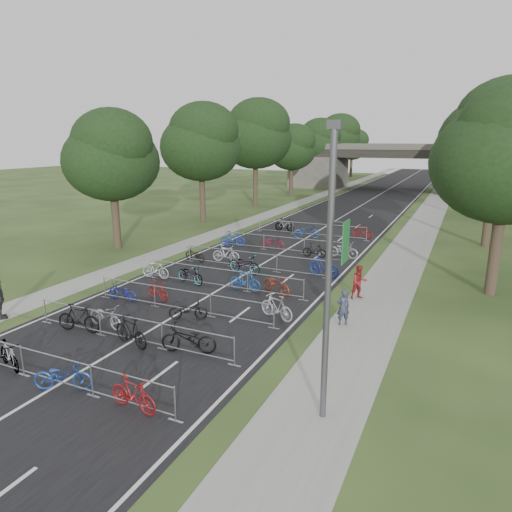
{
  "coord_description": "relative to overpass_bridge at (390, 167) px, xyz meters",
  "views": [
    {
      "loc": [
        11.43,
        -9.33,
        7.76
      ],
      "look_at": [
        0.55,
        14.16,
        1.1
      ],
      "focal_mm": 32.0,
      "sensor_mm": 36.0,
      "label": 1
    }
  ],
  "objects": [
    {
      "name": "barrier_row_2",
      "position": [
        0.0,
        -57.8,
        -2.99
      ],
      "size": [
        9.7,
        0.08,
        1.1
      ],
      "color": "#9B9DA2",
      "rests_on": "ground"
    },
    {
      "name": "bike_9",
      "position": [
        -1.98,
        -56.96,
        -3.04
      ],
      "size": [
        1.69,
        0.95,
        0.98
      ],
      "primitive_type": "imported",
      "rotation": [
        0.0,
        0.0,
        1.25
      ],
      "color": "maroon",
      "rests_on": "ground"
    },
    {
      "name": "barrier_row_5",
      "position": [
        0.0,
        -45.0,
        -2.99
      ],
      "size": [
        9.7,
        0.08,
        1.1
      ],
      "color": "#9B9DA2",
      "rests_on": "ground"
    },
    {
      "name": "tree_right_1",
      "position": [
        13.11,
        -37.07,
        4.37
      ],
      "size": [
        8.18,
        8.18,
        12.47
      ],
      "color": "#33261C",
      "rests_on": "ground"
    },
    {
      "name": "tree_left_4",
      "position": [
        -11.39,
        -1.07,
        3.77
      ],
      "size": [
        7.56,
        7.56,
        11.53
      ],
      "color": "#33261C",
      "rests_on": "ground"
    },
    {
      "name": "tree_right_2",
      "position": [
        13.11,
        -25.07,
        2.41
      ],
      "size": [
        6.16,
        6.16,
        9.39
      ],
      "color": "#33261C",
      "rests_on": "ground"
    },
    {
      "name": "bike_3",
      "position": [
        3.18,
        -65.07,
        -3.0
      ],
      "size": [
        1.83,
        0.7,
        1.07
      ],
      "primitive_type": "imported",
      "rotation": [
        0.0,
        0.0,
        1.46
      ],
      "color": "maroon",
      "rests_on": "ground"
    },
    {
      "name": "sidewalk_right",
      "position": [
        8.0,
        -15.0,
        -3.53
      ],
      "size": [
        3.0,
        140.0,
        0.01
      ],
      "primitive_type": "cube",
      "color": "gray",
      "rests_on": "ground"
    },
    {
      "name": "bike_2",
      "position": [
        0.41,
        -65.09,
        -3.04
      ],
      "size": [
        1.97,
        1.37,
        0.98
      ],
      "primitive_type": "imported",
      "rotation": [
        0.0,
        0.0,
        2.0
      ],
      "color": "navy",
      "rests_on": "ground"
    },
    {
      "name": "tree_left_2",
      "position": [
        -11.39,
        -25.07,
        4.58
      ],
      "size": [
        8.4,
        8.4,
        12.81
      ],
      "color": "#33261C",
      "rests_on": "ground"
    },
    {
      "name": "tree_right_5",
      "position": [
        13.11,
        10.93,
        2.41
      ],
      "size": [
        6.16,
        6.16,
        9.39
      ],
      "color": "#33261C",
      "rests_on": "ground"
    },
    {
      "name": "bike_20",
      "position": [
        -4.03,
        -45.01,
        -2.97
      ],
      "size": [
        1.93,
        0.94,
        1.12
      ],
      "primitive_type": "imported",
      "rotation": [
        0.0,
        0.0,
        1.8
      ],
      "color": "#1C369D",
      "rests_on": "ground"
    },
    {
      "name": "bike_6",
      "position": [
        0.24,
        -61.63,
        -2.94
      ],
      "size": [
        2.04,
        1.06,
        1.18
      ],
      "primitive_type": "imported",
      "rotation": [
        0.0,
        0.0,
        4.44
      ],
      "color": "black",
      "rests_on": "ground"
    },
    {
      "name": "bike_11",
      "position": [
        4.3,
        -56.77,
        -2.97
      ],
      "size": [
        1.94,
        1.16,
        1.12
      ],
      "primitive_type": "imported",
      "rotation": [
        0.0,
        0.0,
        4.35
      ],
      "color": "#B6B5BD",
      "rests_on": "ground"
    },
    {
      "name": "ground",
      "position": [
        0.0,
        -65.0,
        -3.53
      ],
      "size": [
        200.0,
        200.0,
        0.0
      ],
      "primitive_type": "plane",
      "color": "#29401B",
      "rests_on": "ground"
    },
    {
      "name": "bike_27",
      "position": [
        4.08,
        -38.05,
        -2.99
      ],
      "size": [
        1.86,
        0.93,
        1.08
      ],
      "primitive_type": "imported",
      "rotation": [
        0.0,
        0.0,
        4.46
      ],
      "color": "maroon",
      "rests_on": "ground"
    },
    {
      "name": "bike_16",
      "position": [
        -4.3,
        -49.88,
        -3.09
      ],
      "size": [
        1.78,
        0.96,
        0.89
      ],
      "primitive_type": "imported",
      "rotation": [
        0.0,
        0.0,
        4.49
      ],
      "color": "black",
      "rests_on": "ground"
    },
    {
      "name": "tree_right_0",
      "position": [
        13.11,
        -49.07,
        3.39
      ],
      "size": [
        7.17,
        7.17,
        10.93
      ],
      "color": "#33261C",
      "rests_on": "ground"
    },
    {
      "name": "road",
      "position": [
        0.0,
        -15.0,
        -3.53
      ],
      "size": [
        11.0,
        140.0,
        0.01
      ],
      "primitive_type": "cube",
      "color": "black",
      "rests_on": "ground"
    },
    {
      "name": "tree_left_1",
      "position": [
        -11.39,
        -37.07,
        3.77
      ],
      "size": [
        7.56,
        7.56,
        11.53
      ],
      "color": "#33261C",
      "rests_on": "ground"
    },
    {
      "name": "bike_1",
      "position": [
        -2.4,
        -64.84,
        -3.04
      ],
      "size": [
        1.71,
        0.96,
        0.99
      ],
      "primitive_type": "imported",
      "rotation": [
        0.0,
        0.0,
        1.25
      ],
      "color": "#9B9DA2",
      "rests_on": "ground"
    },
    {
      "name": "tree_right_6",
      "position": [
        13.11,
        22.93,
        3.39
      ],
      "size": [
        7.17,
        7.17,
        10.93
      ],
      "color": "#33261C",
      "rests_on": "ground"
    },
    {
      "name": "tree_right_4",
      "position": [
        13.11,
        -1.07,
        4.37
      ],
      "size": [
        8.18,
        8.18,
        12.47
      ],
      "color": "#33261C",
      "rests_on": "ground"
    },
    {
      "name": "bike_13",
      "position": [
        -1.97,
        -54.03,
        -3.01
      ],
      "size": [
        2.12,
        1.24,
        1.05
      ],
      "primitive_type": "imported",
      "rotation": [
        0.0,
        0.0,
        1.29
      ],
      "color": "#9B9DA2",
      "rests_on": "ground"
    },
    {
      "name": "bike_10",
      "position": [
        0.78,
        -58.47,
        -3.09
      ],
      "size": [
        1.79,
        1.3,
        0.89
      ],
      "primitive_type": "imported",
      "rotation": [
        0.0,
        0.0,
        2.04
      ],
      "color": "black",
      "rests_on": "ground"
    },
    {
      "name": "pedestrian_b",
      "position": [
        7.02,
        -52.58,
        -2.68
      ],
      "size": [
        1.05,
        1.03,
        1.71
      ],
      "primitive_type": "imported",
      "rotation": [
        0.0,
        0.0,
        0.69
      ],
      "color": "maroon",
      "rests_on": "ground"
    },
    {
      "name": "barrier_row_4",
      "position": [
        0.0,
        -50.0,
        -2.99
      ],
      "size": [
        9.7,
        0.08,
        1.1
      ],
      "color": "#9B9DA2",
      "rests_on": "ground"
    },
    {
      "name": "bike_12",
      "position": [
        -4.3,
        -54.06,
        -3.0
      ],
      "size": [
        1.79,
        0.58,
        1.07
      ],
      "primitive_type": "imported",
      "rotation": [
        0.0,
        0.0,
        1.61
      ],
      "color": "#A5A5AD",
      "rests_on": "ground"
    },
    {
      "name": "bike_7",
      "position": [
        2.59,
        -61.22,
        -2.98
      ],
      "size": [
        2.23,
        1.31,
        1.11
      ],
      "primitive_type": "imported",
      "rotation": [
        0.0,
        0.0,
        5.0
      ],
      "color": "black",
      "rests_on": "ground"
    },
    {
      "name": "bike_15",
      "position": [
        2.99,
        -53.59,
        -3.03
      ],
      "size": [
        2.03,
        1.46,
        1.02
      ],
      "primitive_type": "imported",
      "rotation": [
        0.0,
        0.0,
        1.12
      ],
      "color": "maroon",
      "rests_on": "ground"
    },
    {
      "name": "bike_5",
      "position": [
        -1.91,
        -60.68,
        -3.03
      ],
      "size": [
        1.99,
        0.93,
        1.01
      ],
      "primitive_type": "imported",
      "rotation": [
        0.0,
        0.0,
        1.43
      ],
      "color": "#939399",
      "rests_on": "ground"
    },
    {
      "name": "bike_23",
      "position": [
        4.26,
        -44.91,
        -2.99
      ],
      "size": [
        2.1,
        0.87,
        1.08
      ],
      "primitive_type": "imported",
      "rotation": [
        0.0,
        0.0,
        1.49
      ],
      "color": "#94959B",
      "rests_on": "ground"
    },
    {
      "name": "barrier_row_3",
      "position": [
        0.0,
        -54.0,
        -2.99
      ],
      "size": [
        9.7,
        0.08,
        1.1
      ],
      "color": "#9B9DA2",
      "rests_on": "ground"
    },
    {
      "name": "bike_17",
      "position": [
        -2.36,
        -49.2,
        -2.97
      ],
      "size": [
        1.9,
        0.69,
        1.12
      ],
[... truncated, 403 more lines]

